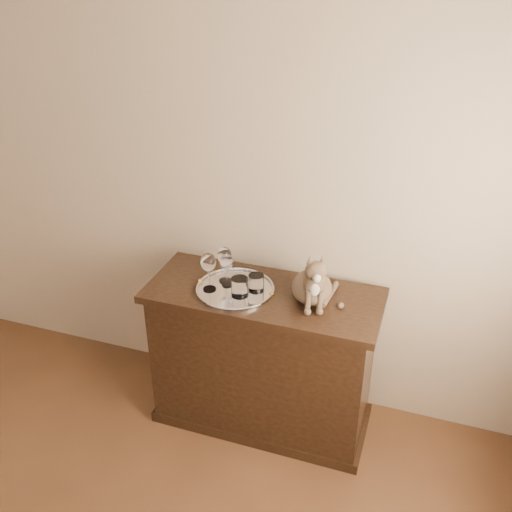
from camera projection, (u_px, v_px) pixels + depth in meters
The scene contains 9 objects.
wall_back at pixel (176, 165), 3.07m from camera, with size 4.00×0.10×2.70m, color #C0AC90.
sideboard at pixel (263, 358), 3.09m from camera, with size 1.20×0.50×0.85m, color black, non-canonical shape.
tray at pixel (235, 290), 2.90m from camera, with size 0.40×0.40×0.01m, color silver.
wine_glass_a at pixel (225, 264), 2.92m from camera, with size 0.08×0.08×0.20m, color silver, non-canonical shape.
wine_glass_c at pixel (209, 272), 2.84m from camera, with size 0.08×0.08×0.21m, color silver, non-canonical shape.
wine_glass_d at pixel (227, 270), 2.88m from camera, with size 0.07×0.07×0.18m, color white, non-canonical shape.
tumbler_a at pixel (240, 287), 2.82m from camera, with size 0.09×0.09×0.10m, color white.
tumbler_c at pixel (256, 283), 2.86m from camera, with size 0.08×0.08×0.09m, color white.
cat at pixel (312, 274), 2.74m from camera, with size 0.30×0.28×0.30m, color #493B2B, non-canonical shape.
Camera 1 is at (1.35, -0.38, 2.40)m, focal length 40.00 mm.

